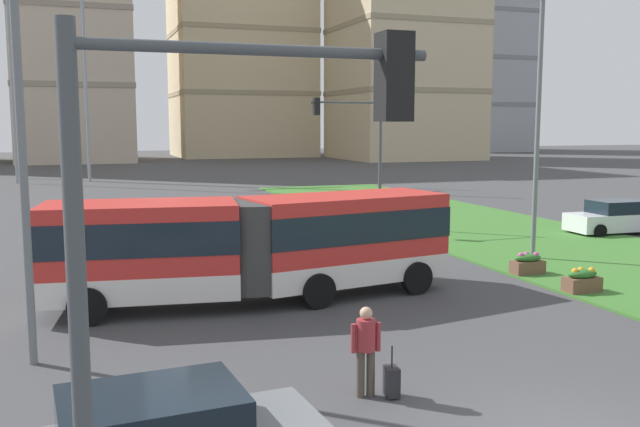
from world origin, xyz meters
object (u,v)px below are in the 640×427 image
(traffic_light_near_left, at_px, (200,251))
(rolling_suitcase, at_px, (392,381))
(streetlight_median, at_px, (538,116))
(flower_planter_3, at_px, (528,263))
(traffic_light_far_right, at_px, (359,141))
(apartment_tower_centre, at_px, (240,37))
(car_white_van, at_px, (615,218))
(flower_planter_2, at_px, (582,280))
(pedestrian_crossing, at_px, (366,345))
(streetlight_left, at_px, (21,136))
(apartment_tower_east, at_px, (473,41))
(articulated_bus, at_px, (255,245))

(traffic_light_near_left, bearing_deg, rolling_suitcase, 51.26)
(rolling_suitcase, xyz_separation_m, streetlight_median, (10.79, 10.39, 5.11))
(rolling_suitcase, distance_m, flower_planter_3, 12.02)
(traffic_light_far_right, xyz_separation_m, streetlight_median, (3.43, -9.02, 1.11))
(flower_planter_3, relative_size, apartment_tower_centre, 0.03)
(car_white_van, xyz_separation_m, flower_planter_3, (-9.44, -6.37, -0.33))
(flower_planter_2, distance_m, flower_planter_3, 2.70)
(flower_planter_3, distance_m, streetlight_median, 5.82)
(pedestrian_crossing, relative_size, flower_planter_3, 1.58)
(rolling_suitcase, bearing_deg, flower_planter_2, 31.23)
(traffic_light_near_left, bearing_deg, car_white_van, 41.31)
(streetlight_left, bearing_deg, pedestrian_crossing, -33.79)
(traffic_light_near_left, height_order, apartment_tower_east, apartment_tower_east)
(pedestrian_crossing, distance_m, rolling_suitcase, 0.85)
(streetlight_median, bearing_deg, flower_planter_3, -129.60)
(traffic_light_far_right, bearing_deg, traffic_light_near_left, -115.34)
(articulated_bus, xyz_separation_m, traffic_light_near_left, (-3.84, -13.48, 2.40))
(flower_planter_3, height_order, traffic_light_far_right, traffic_light_far_right)
(articulated_bus, xyz_separation_m, rolling_suitcase, (0.64, -7.90, -1.34))
(flower_planter_2, height_order, streetlight_left, streetlight_left)
(car_white_van, distance_m, pedestrian_crossing, 23.58)
(articulated_bus, distance_m, pedestrian_crossing, 7.72)
(apartment_tower_centre, bearing_deg, apartment_tower_east, 9.17)
(car_white_van, xyz_separation_m, streetlight_median, (-7.54, -4.07, 4.67))
(flower_planter_3, xyz_separation_m, apartment_tower_centre, (11.27, 91.65, 18.55))
(flower_planter_3, bearing_deg, apartment_tower_centre, 82.99)
(rolling_suitcase, relative_size, flower_planter_2, 0.88)
(car_white_van, bearing_deg, pedestrian_crossing, -142.79)
(traffic_light_far_right, relative_size, streetlight_left, 0.71)
(rolling_suitcase, height_order, apartment_tower_east, apartment_tower_east)
(rolling_suitcase, bearing_deg, apartment_tower_centre, 78.57)
(articulated_bus, xyz_separation_m, flower_planter_2, (9.53, -2.50, -1.23))
(traffic_light_far_right, xyz_separation_m, streetlight_left, (-13.84, -15.18, 0.56))
(traffic_light_near_left, bearing_deg, streetlight_left, 101.50)
(pedestrian_crossing, distance_m, streetlight_median, 15.80)
(articulated_bus, bearing_deg, streetlight_median, 12.31)
(traffic_light_near_left, bearing_deg, pedestrian_crossing, 55.13)
(flower_planter_2, bearing_deg, streetlight_median, 69.19)
(flower_planter_3, xyz_separation_m, traffic_light_near_left, (-13.37, -13.68, 3.62))
(flower_planter_2, distance_m, streetlight_median, 7.32)
(flower_planter_3, relative_size, apartment_tower_east, 0.03)
(traffic_light_near_left, height_order, traffic_light_far_right, traffic_light_far_right)
(streetlight_median, bearing_deg, rolling_suitcase, -136.08)
(streetlight_left, xyz_separation_m, apartment_tower_centre, (26.64, 95.51, 14.10))
(traffic_light_far_right, xyz_separation_m, apartment_tower_east, (60.17, 87.98, 16.71))
(flower_planter_2, distance_m, streetlight_left, 16.04)
(articulated_bus, bearing_deg, streetlight_left, -147.91)
(pedestrian_crossing, bearing_deg, traffic_light_far_right, 67.88)
(traffic_light_near_left, distance_m, traffic_light_far_right, 27.66)
(car_white_van, xyz_separation_m, pedestrian_crossing, (-18.78, -14.26, 0.25))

